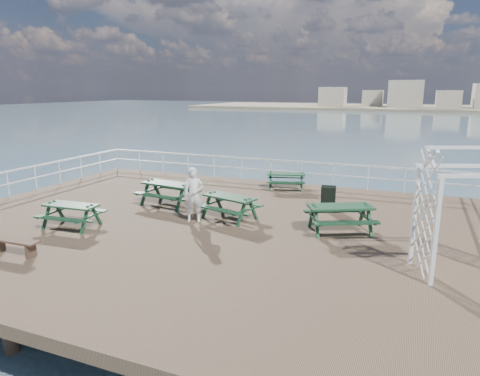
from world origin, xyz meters
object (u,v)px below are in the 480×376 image
picnic_table_a (168,189)px  picnic_table_b (229,202)px  picnic_table_e (340,213)px  trellis_arbor (474,219)px  picnic_table_d (71,210)px  flat_bench_near (14,243)px  picnic_table_c (286,177)px  person (194,195)px

picnic_table_a → picnic_table_b: 2.94m
picnic_table_e → trellis_arbor: 3.93m
picnic_table_d → picnic_table_e: size_ratio=0.75×
flat_bench_near → picnic_table_e: bearing=32.4°
picnic_table_c → person: person is taller
picnic_table_c → person: 5.90m
picnic_table_b → picnic_table_e: size_ratio=0.89×
person → picnic_table_e: bearing=-14.3°
picnic_table_b → picnic_table_e: 3.68m
picnic_table_a → picnic_table_e: size_ratio=0.90×
picnic_table_b → picnic_table_e: bearing=16.9°
picnic_table_b → flat_bench_near: bearing=-111.4°
picnic_table_d → trellis_arbor: trellis_arbor is taller
picnic_table_a → flat_bench_near: (-1.09, -5.83, -0.31)m
picnic_table_d → picnic_table_e: picnic_table_e is taller
picnic_table_b → person: bearing=-127.5°
picnic_table_c → picnic_table_e: size_ratio=0.79×
flat_bench_near → person: bearing=54.2°
picnic_table_a → picnic_table_b: size_ratio=1.01×
picnic_table_b → flat_bench_near: 6.47m
picnic_table_a → picnic_table_c: 5.44m
person → trellis_arbor: bearing=-31.9°
picnic_table_c → picnic_table_e: (3.17, -4.94, 0.10)m
picnic_table_a → picnic_table_d: bearing=-105.1°
picnic_table_c → flat_bench_near: bearing=-129.7°
picnic_table_e → flat_bench_near: size_ratio=1.65×
picnic_table_e → trellis_arbor: trellis_arbor is taller
picnic_table_a → person: 2.38m
picnic_table_e → flat_bench_near: picnic_table_e is taller
trellis_arbor → person: (-7.98, 1.18, -0.45)m
picnic_table_a → picnic_table_c: bearing=59.4°
picnic_table_b → person: (-0.97, -0.71, 0.33)m
picnic_table_b → trellis_arbor: bearing=1.1°
picnic_table_a → picnic_table_e: (6.53, -0.66, -0.02)m
picnic_table_d → person: bearing=27.3°
picnic_table_a → trellis_arbor: trellis_arbor is taller
picnic_table_e → flat_bench_near: bearing=-172.7°
picnic_table_b → person: person is taller
picnic_table_a → flat_bench_near: 5.94m
flat_bench_near → picnic_table_c: bearing=64.5°
person → picnic_table_d: bearing=-172.4°
picnic_table_c → picnic_table_d: size_ratio=1.06×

